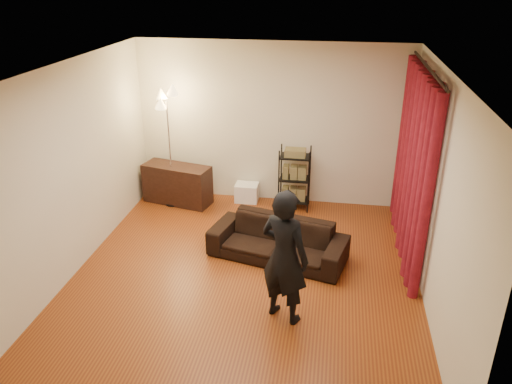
% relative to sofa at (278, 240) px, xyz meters
% --- Properties ---
extents(floor, '(5.00, 5.00, 0.00)m').
position_rel_sofa_xyz_m(floor, '(-0.37, -0.55, -0.27)').
color(floor, brown).
rests_on(floor, ground).
extents(ceiling, '(5.00, 5.00, 0.00)m').
position_rel_sofa_xyz_m(ceiling, '(-0.37, -0.55, 2.43)').
color(ceiling, white).
rests_on(ceiling, ground).
extents(wall_back, '(5.00, 0.00, 5.00)m').
position_rel_sofa_xyz_m(wall_back, '(-0.37, 1.95, 1.08)').
color(wall_back, beige).
rests_on(wall_back, ground).
extents(wall_front, '(5.00, 0.00, 5.00)m').
position_rel_sofa_xyz_m(wall_front, '(-0.37, -3.05, 1.08)').
color(wall_front, beige).
rests_on(wall_front, ground).
extents(wall_left, '(0.00, 5.00, 5.00)m').
position_rel_sofa_xyz_m(wall_left, '(-2.62, -0.55, 1.08)').
color(wall_left, beige).
rests_on(wall_left, ground).
extents(wall_right, '(0.00, 5.00, 5.00)m').
position_rel_sofa_xyz_m(wall_right, '(1.88, -0.55, 1.08)').
color(wall_right, beige).
rests_on(wall_right, ground).
extents(curtain_rod, '(0.04, 2.65, 0.04)m').
position_rel_sofa_xyz_m(curtain_rod, '(1.78, 0.58, 2.31)').
color(curtain_rod, black).
rests_on(curtain_rod, wall_right).
extents(curtain, '(0.22, 2.65, 2.55)m').
position_rel_sofa_xyz_m(curtain, '(1.76, 0.58, 1.00)').
color(curtain, maroon).
rests_on(curtain, ground).
extents(sofa, '(2.00, 1.16, 0.55)m').
position_rel_sofa_xyz_m(sofa, '(0.00, 0.00, 0.00)').
color(sofa, black).
rests_on(sofa, ground).
extents(person, '(0.70, 0.61, 1.61)m').
position_rel_sofa_xyz_m(person, '(0.22, -1.27, 0.53)').
color(person, black).
rests_on(person, ground).
extents(media_cabinet, '(1.22, 0.68, 0.67)m').
position_rel_sofa_xyz_m(media_cabinet, '(-1.93, 1.54, 0.06)').
color(media_cabinet, black).
rests_on(media_cabinet, ground).
extents(storage_boxes, '(0.40, 0.33, 0.32)m').
position_rel_sofa_xyz_m(storage_boxes, '(-0.76, 1.76, -0.11)').
color(storage_boxes, white).
rests_on(storage_boxes, ground).
extents(wire_shelf, '(0.57, 0.49, 1.07)m').
position_rel_sofa_xyz_m(wire_shelf, '(0.07, 1.64, 0.26)').
color(wire_shelf, black).
rests_on(wire_shelf, ground).
extents(floor_lamp, '(0.36, 0.36, 1.99)m').
position_rel_sofa_xyz_m(floor_lamp, '(-1.99, 1.46, 0.72)').
color(floor_lamp, silver).
rests_on(floor_lamp, ground).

